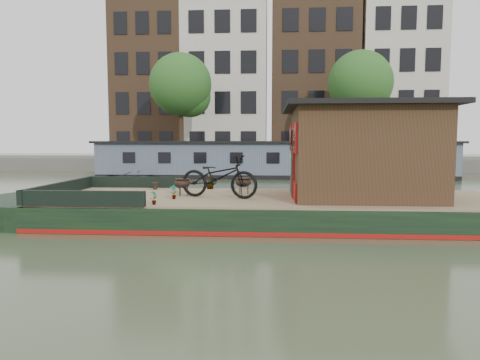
# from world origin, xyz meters

# --- Properties ---
(ground) EXTENTS (120.00, 120.00, 0.00)m
(ground) POSITION_xyz_m (0.00, 0.00, 0.00)
(ground) COLOR #2F3C26
(ground) RESTS_ON ground
(houseboat_hull) EXTENTS (14.01, 4.02, 0.60)m
(houseboat_hull) POSITION_xyz_m (-1.33, 0.00, 0.27)
(houseboat_hull) COLOR black
(houseboat_hull) RESTS_ON ground
(houseboat_deck) EXTENTS (11.80, 3.80, 0.05)m
(houseboat_deck) POSITION_xyz_m (0.00, 0.00, 0.62)
(houseboat_deck) COLOR #94775B
(houseboat_deck) RESTS_ON houseboat_hull
(bow_bulwark) EXTENTS (3.00, 4.00, 0.35)m
(bow_bulwark) POSITION_xyz_m (-5.07, 0.00, 0.82)
(bow_bulwark) COLOR black
(bow_bulwark) RESTS_ON houseboat_deck
(cabin) EXTENTS (4.00, 3.50, 2.42)m
(cabin) POSITION_xyz_m (2.19, 0.00, 1.88)
(cabin) COLOR black
(cabin) RESTS_ON houseboat_deck
(bicycle) EXTENTS (2.23, 1.28, 1.11)m
(bicycle) POSITION_xyz_m (-1.52, -0.30, 1.21)
(bicycle) COLOR black
(bicycle) RESTS_ON houseboat_deck
(potted_plant_a) EXTENTS (0.22, 0.17, 0.36)m
(potted_plant_a) POSITION_xyz_m (-2.63, -0.66, 0.83)
(potted_plant_a) COLOR #9E652D
(potted_plant_a) RESTS_ON houseboat_deck
(potted_plant_d) EXTENTS (0.27, 0.27, 0.46)m
(potted_plant_d) POSITION_xyz_m (-2.03, 1.70, 0.88)
(potted_plant_d) COLOR brown
(potted_plant_d) RESTS_ON houseboat_deck
(potted_plant_e) EXTENTS (0.18, 0.21, 0.34)m
(potted_plant_e) POSITION_xyz_m (-2.88, -1.64, 0.82)
(potted_plant_e) COLOR brown
(potted_plant_e) RESTS_ON houseboat_deck
(brazier_front) EXTENTS (0.50, 0.50, 0.47)m
(brazier_front) POSITION_xyz_m (-0.92, 0.42, 0.88)
(brazier_front) COLOR black
(brazier_front) RESTS_ON houseboat_deck
(brazier_rear) EXTENTS (0.49, 0.49, 0.46)m
(brazier_rear) POSITION_xyz_m (-2.56, 0.08, 0.88)
(brazier_rear) COLOR black
(brazier_rear) RESTS_ON houseboat_deck
(bollard_port) EXTENTS (0.19, 0.19, 0.22)m
(bollard_port) POSITION_xyz_m (-3.67, 1.42, 0.76)
(bollard_port) COLOR black
(bollard_port) RESTS_ON houseboat_deck
(bollard_stbd) EXTENTS (0.17, 0.17, 0.20)m
(bollard_stbd) POSITION_xyz_m (-5.60, -1.70, 0.75)
(bollard_stbd) COLOR black
(bollard_stbd) RESTS_ON houseboat_deck
(dinghy) EXTENTS (3.59, 3.02, 0.64)m
(dinghy) POSITION_xyz_m (-7.54, 11.50, 0.32)
(dinghy) COLOR black
(dinghy) RESTS_ON ground
(far_houseboat) EXTENTS (20.40, 4.40, 2.11)m
(far_houseboat) POSITION_xyz_m (0.00, 14.00, 0.97)
(far_houseboat) COLOR #525A6D
(far_houseboat) RESTS_ON ground
(quay) EXTENTS (60.00, 6.00, 0.90)m
(quay) POSITION_xyz_m (0.00, 20.50, 0.45)
(quay) COLOR #47443F
(quay) RESTS_ON ground
(townhouse_row) EXTENTS (27.25, 8.00, 16.50)m
(townhouse_row) POSITION_xyz_m (0.15, 27.50, 7.90)
(townhouse_row) COLOR brown
(townhouse_row) RESTS_ON ground
(tree_left) EXTENTS (4.40, 4.40, 7.40)m
(tree_left) POSITION_xyz_m (-6.36, 19.07, 5.89)
(tree_left) COLOR #332316
(tree_left) RESTS_ON quay
(tree_right) EXTENTS (4.40, 4.40, 7.40)m
(tree_right) POSITION_xyz_m (6.14, 19.07, 5.89)
(tree_right) COLOR #332316
(tree_right) RESTS_ON quay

